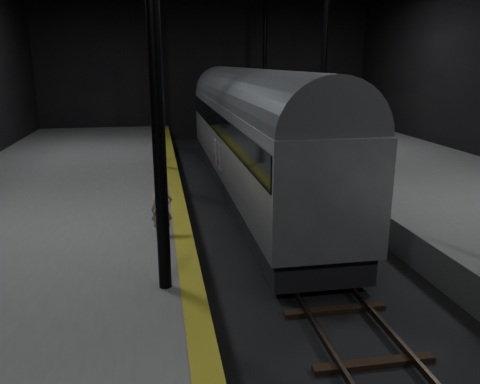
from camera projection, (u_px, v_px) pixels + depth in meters
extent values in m
plane|color=black|center=(288.00, 247.00, 14.51)|extent=(44.00, 44.00, 0.00)
cube|color=#585855|center=(30.00, 248.00, 13.11)|extent=(9.00, 43.80, 1.00)
cube|color=olive|center=(181.00, 223.00, 13.69)|extent=(0.50, 43.80, 0.01)
cube|color=#3F3328|center=(265.00, 243.00, 14.35)|extent=(0.08, 43.00, 0.14)
cube|color=#3F3328|center=(310.00, 240.00, 14.59)|extent=(0.08, 43.00, 0.14)
cube|color=black|center=(288.00, 245.00, 14.50)|extent=(2.40, 42.00, 0.12)
cylinder|color=black|center=(154.00, 36.00, 8.47)|extent=(0.26, 0.26, 10.00)
cylinder|color=black|center=(154.00, 51.00, 19.85)|extent=(0.26, 0.26, 10.00)
cylinder|color=black|center=(324.00, 52.00, 21.13)|extent=(0.26, 0.26, 10.00)
cylinder|color=black|center=(154.00, 55.00, 31.23)|extent=(0.26, 0.26, 10.00)
cylinder|color=black|center=(265.00, 55.00, 32.51)|extent=(0.26, 0.26, 10.00)
cube|color=gray|center=(250.00, 138.00, 19.66)|extent=(2.81, 19.39, 2.91)
cube|color=black|center=(249.00, 180.00, 20.15)|extent=(2.57, 19.01, 0.82)
cube|color=black|center=(250.00, 122.00, 19.48)|extent=(2.87, 19.10, 0.87)
cylinder|color=slate|center=(250.00, 103.00, 19.27)|extent=(2.76, 19.20, 2.76)
cube|color=black|center=(294.00, 246.00, 13.81)|extent=(1.75, 2.13, 0.34)
cube|color=black|center=(226.00, 157.00, 26.68)|extent=(1.75, 2.13, 0.34)
cube|color=silver|center=(219.00, 157.00, 18.65)|extent=(0.04, 0.73, 1.02)
cube|color=silver|center=(215.00, 152.00, 19.76)|extent=(0.04, 0.73, 1.02)
cylinder|color=maroon|center=(218.00, 162.00, 18.88)|extent=(0.03, 0.25, 0.25)
cylinder|color=maroon|center=(215.00, 156.00, 19.98)|extent=(0.03, 0.25, 0.25)
imported|color=tan|center=(162.00, 209.00, 12.39)|extent=(0.58, 0.39, 1.55)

